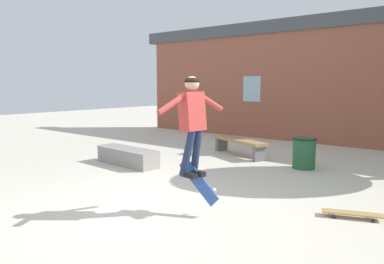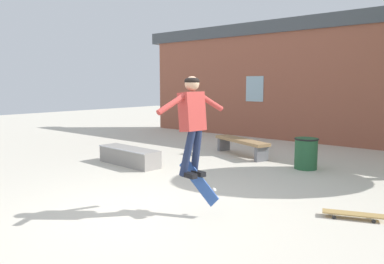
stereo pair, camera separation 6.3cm
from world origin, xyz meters
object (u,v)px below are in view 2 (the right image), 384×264
skateboard_flipping (199,181)px  trash_bin (306,153)px  skateboard_resting (353,214)px  park_bench (241,143)px  skate_ledge (129,156)px  skater (192,117)px

skateboard_flipping → trash_bin: bearing=86.4°
skateboard_resting → park_bench: bearing=120.1°
trash_bin → skateboard_resting: (1.83, -2.64, -0.30)m
skate_ledge → skateboard_flipping: size_ratio=2.53×
trash_bin → skater: skater is taller
skate_ledge → trash_bin: 4.12m
park_bench → skater: skater is taller
skater → skateboard_resting: 2.69m
trash_bin → skateboard_flipping: size_ratio=1.00×
skateboard_flipping → skateboard_resting: size_ratio=0.84×
park_bench → skater: size_ratio=1.36×
skateboard_resting → skater: bearing=-166.9°
park_bench → skater: bearing=-44.0°
skate_ledge → skater: (3.34, -1.66, 1.24)m
trash_bin → park_bench: bearing=168.2°
skater → skateboard_flipping: bearing=50.0°
park_bench → trash_bin: size_ratio=2.81×
skate_ledge → skateboard_resting: (5.25, -0.35, -0.14)m
trash_bin → skate_ledge: bearing=-146.2°
park_bench → skateboard_flipping: 4.73m
skate_ledge → trash_bin: trash_bin is taller
skater → skate_ledge: bearing=162.3°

